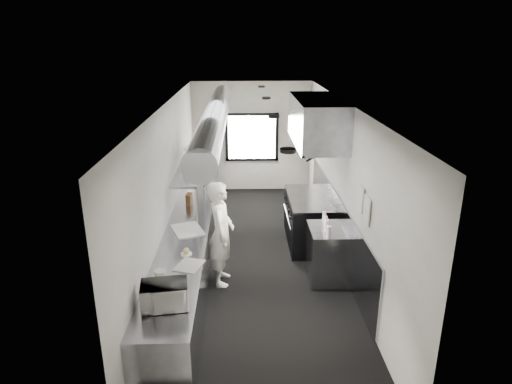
{
  "coord_description": "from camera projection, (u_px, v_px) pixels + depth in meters",
  "views": [
    {
      "loc": [
        -0.25,
        -7.3,
        3.83
      ],
      "look_at": [
        -0.03,
        -0.2,
        1.37
      ],
      "focal_mm": 31.49,
      "sensor_mm": 36.0,
      "label": 1
    }
  ],
  "objects": [
    {
      "name": "far_work_table",
      "position": [
        206.0,
        182.0,
        10.99
      ],
      "size": [
        0.7,
        1.2,
        0.9
      ],
      "primitive_type": "cube",
      "color": "gray",
      "rests_on": "floor"
    },
    {
      "name": "cutting_board",
      "position": [
        188.0,
        230.0,
        7.17
      ],
      "size": [
        0.61,
        0.69,
        0.02
      ],
      "primitive_type": "cube",
      "rotation": [
        0.0,
        0.0,
        0.38
      ],
      "color": "silver",
      "rests_on": "prep_counter"
    },
    {
      "name": "plate_stack_b",
      "position": [
        192.0,
        156.0,
        8.32
      ],
      "size": [
        0.32,
        0.32,
        0.33
      ],
      "primitive_type": "cylinder",
      "rotation": [
        0.0,
        0.0,
        0.25
      ],
      "color": "silver",
      "rests_on": "pass_shelf"
    },
    {
      "name": "deli_tub_b",
      "position": [
        160.0,
        274.0,
        5.74
      ],
      "size": [
        0.19,
        0.19,
        0.11
      ],
      "primitive_type": "cylinder",
      "rotation": [
        0.0,
        0.0,
        -0.31
      ],
      "color": "#B3BCAD",
      "rests_on": "prep_counter"
    },
    {
      "name": "line_cook",
      "position": [
        221.0,
        233.0,
        7.15
      ],
      "size": [
        0.42,
        0.63,
        1.73
      ],
      "primitive_type": "imported",
      "rotation": [
        0.0,
        0.0,
        1.56
      ],
      "color": "white",
      "rests_on": "floor"
    },
    {
      "name": "hvac_duct",
      "position": [
        216.0,
        116.0,
        7.67
      ],
      "size": [
        0.4,
        6.4,
        0.4
      ],
      "primitive_type": "cylinder",
      "rotation": [
        1.57,
        0.0,
        0.0
      ],
      "color": "gray",
      "rests_on": "ceiling"
    },
    {
      "name": "range",
      "position": [
        309.0,
        220.0,
        8.69
      ],
      "size": [
        0.88,
        1.6,
        0.94
      ],
      "color": "black",
      "rests_on": "floor"
    },
    {
      "name": "ceiling",
      "position": [
        257.0,
        104.0,
        7.24
      ],
      "size": [
        3.0,
        8.0,
        0.01
      ],
      "primitive_type": "cube",
      "color": "beige",
      "rests_on": "wall_back"
    },
    {
      "name": "wall_back",
      "position": [
        252.0,
        137.0,
        11.47
      ],
      "size": [
        3.0,
        0.02,
        2.8
      ],
      "primitive_type": "cube",
      "color": "silver",
      "rests_on": "floor"
    },
    {
      "name": "prep_counter",
      "position": [
        189.0,
        250.0,
        7.5
      ],
      "size": [
        0.7,
        6.0,
        0.9
      ],
      "primitive_type": "cube",
      "color": "gray",
      "rests_on": "floor"
    },
    {
      "name": "small_plate",
      "position": [
        186.0,
        254.0,
        6.38
      ],
      "size": [
        0.22,
        0.22,
        0.01
      ],
      "primitive_type": "cylinder",
      "rotation": [
        0.0,
        0.0,
        -0.42
      ],
      "color": "silver",
      "rests_on": "prep_counter"
    },
    {
      "name": "pass_shelf",
      "position": [
        193.0,
        164.0,
        8.56
      ],
      "size": [
        0.45,
        3.0,
        0.68
      ],
      "color": "gray",
      "rests_on": "prep_counter"
    },
    {
      "name": "plate_stack_c",
      "position": [
        195.0,
        151.0,
        8.68
      ],
      "size": [
        0.27,
        0.27,
        0.31
      ],
      "primitive_type": "cylinder",
      "rotation": [
        0.0,
        0.0,
        -0.26
      ],
      "color": "silver",
      "rests_on": "pass_shelf"
    },
    {
      "name": "plate_stack_a",
      "position": [
        188.0,
        165.0,
        7.88
      ],
      "size": [
        0.24,
        0.24,
        0.25
      ],
      "primitive_type": "cylinder",
      "rotation": [
        0.0,
        0.0,
        -0.11
      ],
      "color": "silver",
      "rests_on": "pass_shelf"
    },
    {
      "name": "squeeze_bottle_d",
      "position": [
        326.0,
        221.0,
        7.31
      ],
      "size": [
        0.07,
        0.07,
        0.17
      ],
      "primitive_type": "cylinder",
      "rotation": [
        0.0,
        0.0,
        -0.35
      ],
      "color": "silver",
      "rests_on": "bottle_station"
    },
    {
      "name": "plate_stack_d",
      "position": [
        197.0,
        144.0,
        9.26
      ],
      "size": [
        0.22,
        0.22,
        0.33
      ],
      "primitive_type": "cylinder",
      "rotation": [
        0.0,
        0.0,
        -0.01
      ],
      "color": "silver",
      "rests_on": "pass_shelf"
    },
    {
      "name": "squeeze_bottle_e",
      "position": [
        324.0,
        217.0,
        7.46
      ],
      "size": [
        0.08,
        0.08,
        0.19
      ],
      "primitive_type": "cylinder",
      "rotation": [
        0.0,
        0.0,
        0.22
      ],
      "color": "silver",
      "rests_on": "bottle_station"
    },
    {
      "name": "squeeze_bottle_a",
      "position": [
        329.0,
        232.0,
        6.87
      ],
      "size": [
        0.08,
        0.08,
        0.2
      ],
      "primitive_type": "cylinder",
      "rotation": [
        0.0,
        0.0,
        -0.28
      ],
      "color": "silver",
      "rests_on": "bottle_station"
    },
    {
      "name": "wall_front",
      "position": [
        273.0,
        331.0,
        3.92
      ],
      "size": [
        3.0,
        0.02,
        2.8
      ],
      "primitive_type": "cube",
      "color": "silver",
      "rests_on": "floor"
    },
    {
      "name": "squeeze_bottle_c",
      "position": [
        327.0,
        224.0,
        7.22
      ],
      "size": [
        0.06,
        0.06,
        0.17
      ],
      "primitive_type": "cylinder",
      "rotation": [
        0.0,
        0.0,
        -0.19
      ],
      "color": "silver",
      "rests_on": "bottle_station"
    },
    {
      "name": "service_window",
      "position": [
        252.0,
        137.0,
        11.44
      ],
      "size": [
        1.36,
        0.05,
        1.25
      ],
      "color": "white",
      "rests_on": "wall_back"
    },
    {
      "name": "bottle_station",
      "position": [
        328.0,
        254.0,
        7.38
      ],
      "size": [
        0.65,
        0.8,
        0.9
      ],
      "primitive_type": "cube",
      "color": "gray",
      "rests_on": "floor"
    },
    {
      "name": "floor",
      "position": [
        257.0,
        259.0,
        8.15
      ],
      "size": [
        3.0,
        8.0,
        0.01
      ],
      "primitive_type": "cube",
      "color": "black",
      "rests_on": "ground"
    },
    {
      "name": "deli_tub_a",
      "position": [
        149.0,
        301.0,
        5.16
      ],
      "size": [
        0.15,
        0.15,
        0.1
      ],
      "primitive_type": "cylinder",
      "rotation": [
        0.0,
        0.0,
        0.15
      ],
      "color": "#B3BCAD",
      "rests_on": "prep_counter"
    },
    {
      "name": "wall_right",
      "position": [
        344.0,
        186.0,
        7.74
      ],
      "size": [
        0.02,
        8.0,
        2.8
      ],
      "primitive_type": "cube",
      "color": "silver",
      "rests_on": "floor"
    },
    {
      "name": "notice_sheet_a",
      "position": [
        361.0,
        198.0,
        6.54
      ],
      "size": [
        0.02,
        0.28,
        0.38
      ],
      "primitive_type": "cube",
      "color": "beige",
      "rests_on": "wall_right"
    },
    {
      "name": "knife_block",
      "position": [
        189.0,
        199.0,
        8.23
      ],
      "size": [
        0.11,
        0.21,
        0.21
      ],
      "primitive_type": "cube",
      "rotation": [
        0.0,
        0.0,
        -0.14
      ],
      "color": "#55321E",
      "rests_on": "prep_counter"
    },
    {
      "name": "pastry",
      "position": [
        186.0,
        251.0,
        6.36
      ],
      "size": [
        0.09,
        0.09,
        0.09
      ],
      "primitive_type": "sphere",
      "color": "#DBC273",
      "rests_on": "small_plate"
    },
    {
      "name": "newspaper",
      "position": [
        189.0,
        265.0,
        6.06
      ],
      "size": [
        0.43,
        0.47,
        0.01
      ],
      "primitive_type": "cube",
      "rotation": [
        0.0,
        0.0,
        -0.33
      ],
      "color": "silver",
      "rests_on": "prep_counter"
    },
    {
      "name": "notice_sheet_b",
      "position": [
        367.0,
        210.0,
        6.23
      ],
      "size": [
        0.02,
        0.28,
        0.38
      ],
      "primitive_type": "cube",
      "color": "beige",
      "rests_on": "wall_right"
    },
    {
      "name": "exhaust_hood",
      "position": [
        317.0,
        121.0,
        8.06
      ],
      "size": [
        0.81,
        2.2,
        0.88
      ],
      "color": "gray",
      "rests_on": "ceiling"
    },
    {
      "name": "wall_cladding",
      "position": [
        336.0,
        224.0,
        8.3
      ],
      "size": [
        0.03,
        5.5,
        1.1
      ],
      "primitive_type": "cube",
      "color": "gray",
      "rests_on": "wall_right"
    },
    {
      "name": "wall_left",
      "position": [
        169.0,
        187.0,
        7.65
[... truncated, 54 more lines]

